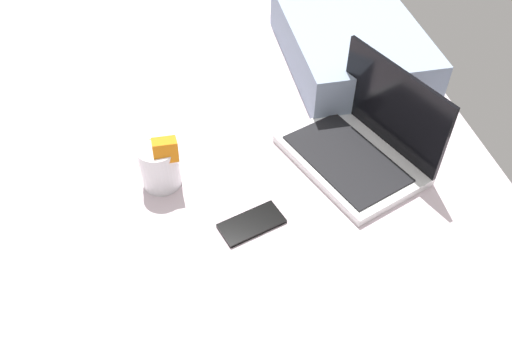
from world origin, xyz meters
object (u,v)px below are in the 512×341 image
Objects in this scene: laptop at (362,144)px; snack_cup at (160,163)px; cell_phone at (252,223)px; pillow at (350,43)px.

laptop reaches higher than snack_cup.
snack_cup is 0.99× the size of cell_phone.
laptop reaches higher than cell_phone.
cell_phone is 68.90cm from pillow.
pillow is (-55.62, 40.21, 6.10)cm from cell_phone.
cell_phone is (16.64, 17.96, -5.76)cm from snack_cup.
cell_phone is at bearing -84.59° from laptop.
pillow reaches higher than cell_phone.
laptop is 34.02cm from cell_phone.
laptop is 41.51cm from pillow.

